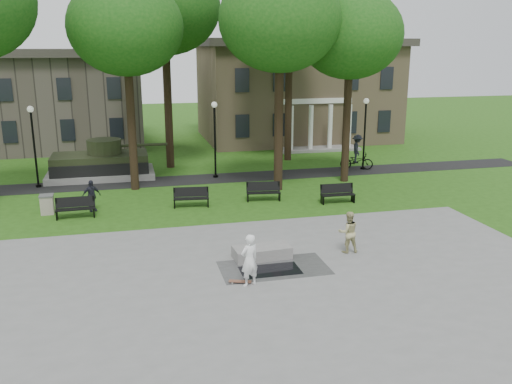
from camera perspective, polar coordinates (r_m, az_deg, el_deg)
ground at (r=22.53m, az=-0.35°, el=-5.60°), size 120.00×120.00×0.00m
plaza at (r=18.09m, az=3.35°, el=-10.99°), size 22.00×16.00×0.02m
footpath at (r=33.83m, az=-5.02°, el=1.40°), size 44.00×2.60×0.01m
building_right at (r=48.96m, az=4.14°, el=10.76°), size 17.00×12.00×8.60m
building_left at (r=47.63m, az=-21.24°, el=8.79°), size 15.00×10.00×7.20m
tree_1 at (r=31.05m, az=-13.56°, el=16.50°), size 6.20×6.20×11.63m
tree_2 at (r=30.23m, az=2.52°, el=17.62°), size 6.60×6.60×12.16m
tree_3 at (r=32.66m, az=9.91°, el=15.96°), size 6.00×6.00×11.19m
tree_4 at (r=36.72m, az=-9.66°, el=18.65°), size 7.20×7.20×13.50m
tree_5 at (r=38.76m, az=3.57°, el=17.55°), size 6.40×6.40×12.44m
lamp_left at (r=33.63m, az=-22.37°, el=5.09°), size 0.36×0.36×4.73m
lamp_mid at (r=33.66m, az=-4.36°, el=6.18°), size 0.36×0.36×4.73m
lamp_right at (r=36.59m, az=11.39°, el=6.64°), size 0.36×0.36×4.73m
tank_monument at (r=35.29m, az=-15.98°, el=2.86°), size 7.45×3.40×2.40m
puddle at (r=20.04m, az=1.51°, el=-8.25°), size 2.20×1.20×0.00m
concrete_block at (r=21.11m, az=0.63°, el=-6.34°), size 2.26×1.14×0.45m
skateboard at (r=19.02m, az=-1.68°, el=-9.46°), size 0.80×0.45×0.07m
skateboarder at (r=18.49m, az=-0.71°, el=-7.20°), size 0.79×0.67×1.85m
friend_watching at (r=21.76m, az=9.68°, el=-4.17°), size 0.86×0.69×1.69m
pedestrian_walker at (r=28.09m, az=-16.94°, el=-0.38°), size 1.01×0.71×1.59m
cyclist at (r=36.77m, az=10.58°, el=3.81°), size 2.29×1.41×2.34m
park_bench_0 at (r=27.33m, az=-18.49°, el=-1.52°), size 1.81×0.55×1.00m
park_bench_1 at (r=27.90m, az=-6.86°, el=-0.50°), size 1.84×0.72×1.00m
park_bench_2 at (r=28.82m, az=0.76°, el=0.11°), size 1.84×0.76×1.00m
park_bench_3 at (r=28.74m, az=8.55°, el=-0.10°), size 1.81×0.56×1.00m
trash_bin at (r=28.43m, az=-21.13°, el=-1.21°), size 0.67×0.67×0.96m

